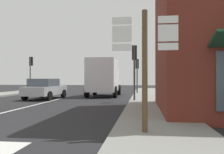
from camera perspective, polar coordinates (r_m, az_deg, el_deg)
The scene contains 9 objects.
ground_plane at distance 16.57m, azimuth -14.22°, elevation -5.46°, with size 80.00×80.00×0.00m, color #232326.
sidewalk_right at distance 13.47m, azimuth 9.23°, elevation -6.35°, with size 2.66×44.00×0.14m, color gray.
lane_centre_stripe at distance 12.94m, azimuth -20.69°, elevation -6.86°, with size 0.16×12.00×0.01m, color silver.
sedan_far at distance 18.67m, azimuth -15.01°, elevation -2.54°, with size 2.10×4.27×1.47m.
delivery_truck at distance 20.75m, azimuth -1.91°, elevation 0.12°, with size 2.51×5.01×3.05m.
route_sign_post at distance 6.35m, azimuth 7.47°, elevation 3.54°, with size 1.66×0.14×3.20m.
traffic_light_far_left at distance 27.09m, azimuth -18.00°, elevation 2.35°, with size 0.30×0.49×3.71m.
traffic_light_near_right at distance 15.72m, azimuth 5.13°, elevation 3.83°, with size 0.30×0.49×3.54m.
traffic_light_far_right at distance 23.60m, azimuth 5.75°, elevation 2.01°, with size 0.30×0.49×3.31m.
Camera 1 is at (5.97, -5.39, 1.48)m, focal length 40.14 mm.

